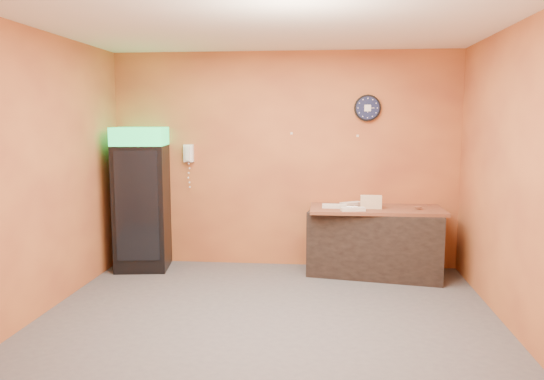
# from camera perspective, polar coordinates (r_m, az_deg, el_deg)

# --- Properties ---
(floor) EXTENTS (4.50, 4.50, 0.00)m
(floor) POSITION_cam_1_polar(r_m,az_deg,el_deg) (5.30, -0.46, -13.74)
(floor) COLOR #47474C
(floor) RESTS_ON ground
(back_wall) EXTENTS (4.50, 0.02, 2.80)m
(back_wall) POSITION_cam_1_polar(r_m,az_deg,el_deg) (6.95, 1.28, 3.24)
(back_wall) COLOR #CB7539
(back_wall) RESTS_ON floor
(left_wall) EXTENTS (0.02, 4.00, 2.80)m
(left_wall) POSITION_cam_1_polar(r_m,az_deg,el_deg) (5.66, -23.75, 1.59)
(left_wall) COLOR #CB7539
(left_wall) RESTS_ON floor
(right_wall) EXTENTS (0.02, 4.00, 2.80)m
(right_wall) POSITION_cam_1_polar(r_m,az_deg,el_deg) (5.23, 24.86, 1.09)
(right_wall) COLOR #CB7539
(right_wall) RESTS_ON floor
(ceiling) EXTENTS (4.50, 4.00, 0.02)m
(ceiling) POSITION_cam_1_polar(r_m,az_deg,el_deg) (5.01, -0.49, 17.60)
(ceiling) COLOR white
(ceiling) RESTS_ON back_wall
(beverage_cooler) EXTENTS (0.72, 0.73, 1.83)m
(beverage_cooler) POSITION_cam_1_polar(r_m,az_deg,el_deg) (7.00, -13.95, -1.12)
(beverage_cooler) COLOR black
(beverage_cooler) RESTS_ON floor
(prep_counter) EXTENTS (1.71, 0.98, 0.81)m
(prep_counter) POSITION_cam_1_polar(r_m,az_deg,el_deg) (6.76, 11.06, -5.59)
(prep_counter) COLOR black
(prep_counter) RESTS_ON floor
(wall_clock) EXTENTS (0.34, 0.06, 0.34)m
(wall_clock) POSITION_cam_1_polar(r_m,az_deg,el_deg) (6.90, 10.24, 8.67)
(wall_clock) COLOR black
(wall_clock) RESTS_ON back_wall
(wall_phone) EXTENTS (0.13, 0.11, 0.23)m
(wall_phone) POSITION_cam_1_polar(r_m,az_deg,el_deg) (7.10, -8.96, 3.93)
(wall_phone) COLOR white
(wall_phone) RESTS_ON back_wall
(butcher_paper) EXTENTS (1.62, 0.75, 0.04)m
(butcher_paper) POSITION_cam_1_polar(r_m,az_deg,el_deg) (6.67, 11.16, -2.04)
(butcher_paper) COLOR brown
(butcher_paper) RESTS_ON prep_counter
(sub_roll_stack) EXTENTS (0.26, 0.09, 0.16)m
(sub_roll_stack) POSITION_cam_1_polar(r_m,az_deg,el_deg) (6.58, 10.61, -1.28)
(sub_roll_stack) COLOR beige
(sub_roll_stack) RESTS_ON butcher_paper
(wrapped_sandwich_left) EXTENTS (0.31, 0.13, 0.04)m
(wrapped_sandwich_left) POSITION_cam_1_polar(r_m,az_deg,el_deg) (6.57, 6.75, -1.73)
(wrapped_sandwich_left) COLOR silver
(wrapped_sandwich_left) RESTS_ON butcher_paper
(wrapped_sandwich_mid) EXTENTS (0.30, 0.16, 0.04)m
(wrapped_sandwich_mid) POSITION_cam_1_polar(r_m,az_deg,el_deg) (6.39, 8.71, -2.05)
(wrapped_sandwich_mid) COLOR silver
(wrapped_sandwich_mid) RESTS_ON butcher_paper
(wrapped_sandwich_right) EXTENTS (0.30, 0.26, 0.04)m
(wrapped_sandwich_right) POSITION_cam_1_polar(r_m,az_deg,el_deg) (6.79, 8.52, -1.47)
(wrapped_sandwich_right) COLOR silver
(wrapped_sandwich_right) RESTS_ON butcher_paper
(kitchen_tool) EXTENTS (0.07, 0.07, 0.07)m
(kitchen_tool) POSITION_cam_1_polar(r_m,az_deg,el_deg) (6.61, 9.49, -1.63)
(kitchen_tool) COLOR silver
(kitchen_tool) RESTS_ON butcher_paper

